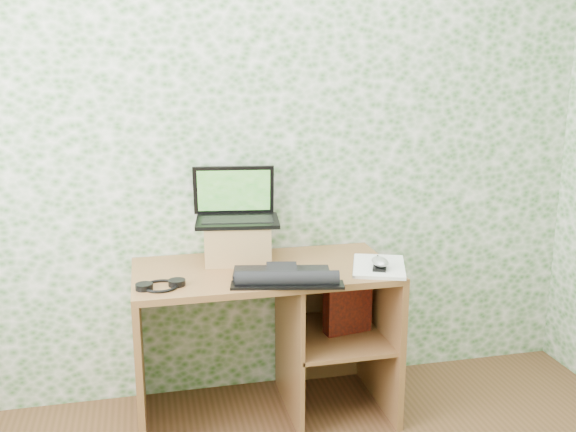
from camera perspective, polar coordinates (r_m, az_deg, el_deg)
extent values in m
plane|color=white|center=(3.17, -3.31, 6.60)|extent=(3.50, 0.00, 3.50)
cube|color=brown|center=(3.00, -2.17, -4.91)|extent=(1.20, 0.60, 0.03)
cube|color=brown|center=(3.09, -13.06, -12.16)|extent=(0.03, 0.60, 0.72)
cube|color=brown|center=(3.28, 8.14, -10.35)|extent=(0.03, 0.60, 0.72)
cube|color=brown|center=(3.16, 0.08, -11.22)|extent=(0.02, 0.56, 0.72)
cube|color=brown|center=(3.21, 4.20, -10.47)|extent=(0.46, 0.56, 0.02)
cube|color=brown|center=(3.47, 2.91, -8.87)|extent=(0.48, 0.02, 0.72)
cube|color=#A87E4B|center=(3.08, -4.48, -2.30)|extent=(0.34, 0.30, 0.19)
cube|color=black|center=(3.06, -4.52, -0.47)|extent=(0.42, 0.32, 0.02)
cube|color=black|center=(3.05, -4.49, -0.31)|extent=(0.35, 0.19, 0.00)
cube|color=black|center=(3.13, -4.85, 2.31)|extent=(0.40, 0.12, 0.24)
cube|color=#1C601B|center=(3.13, -4.83, 2.25)|extent=(0.35, 0.09, 0.21)
cube|color=black|center=(2.86, -0.58, -5.17)|extent=(0.45, 0.24, 0.03)
cube|color=black|center=(2.85, -0.58, -4.99)|extent=(0.16, 0.16, 0.05)
cylinder|color=black|center=(2.75, -0.08, -5.57)|extent=(0.45, 0.16, 0.07)
cube|color=black|center=(2.75, -0.06, -6.16)|extent=(0.49, 0.19, 0.01)
torus|color=black|center=(2.79, -11.24, -6.13)|extent=(0.17, 0.17, 0.01)
cylinder|color=black|center=(2.78, -12.66, -6.15)|extent=(0.07, 0.07, 0.03)
cylinder|color=black|center=(2.80, -9.85, -5.85)|extent=(0.07, 0.07, 0.03)
cube|color=white|center=(3.02, 8.09, -4.46)|extent=(0.33, 0.39, 0.02)
ellipsoid|color=silver|center=(2.96, 8.18, -4.28)|extent=(0.11, 0.13, 0.04)
cylinder|color=black|center=(3.06, 8.28, -3.94)|extent=(0.03, 0.15, 0.01)
cube|color=maroon|center=(3.16, 5.31, -7.91)|extent=(0.24, 0.11, 0.28)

